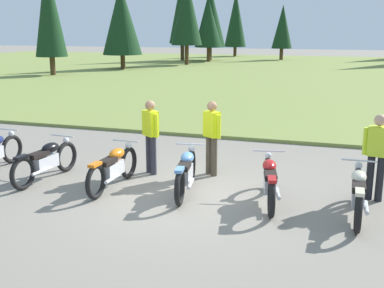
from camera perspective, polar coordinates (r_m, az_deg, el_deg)
The scene contains 11 objects.
ground_plane at distance 9.44m, azimuth -1.13°, elevation -6.14°, with size 140.00×140.00×0.00m, color gray.
grass_moorland at distance 35.63m, azimuth 13.31°, elevation 8.27°, with size 80.00×44.00×0.10m, color olive.
forest_treeline at distance 41.88m, azimuth 18.27°, elevation 14.69°, with size 38.56×29.58×8.33m.
motorcycle_black at distance 10.70m, azimuth -17.12°, elevation -1.90°, with size 0.62×2.10×0.88m.
motorcycle_orange at distance 9.87m, azimuth -9.42°, elevation -2.76°, with size 0.62×2.10×0.88m.
motorcycle_sky_blue at distance 9.44m, azimuth -0.72°, elevation -3.34°, with size 0.67×2.09×0.88m.
motorcycle_red at distance 9.01m, azimuth 9.30°, elevation -4.36°, with size 0.72×2.08×0.88m.
motorcycle_cream at distance 8.74m, azimuth 19.32°, elevation -5.55°, with size 0.62×2.10×0.88m.
rider_checking_bike at distance 9.54m, azimuth 21.37°, elevation -0.94°, with size 0.54×0.28×1.67m.
rider_in_hivis_vest at distance 10.48m, azimuth 2.39°, elevation 1.26°, with size 0.47×0.39×1.67m.
rider_with_back_turned at distance 10.61m, azimuth -4.99°, elevation 1.37°, with size 0.47×0.39×1.67m.
Camera 1 is at (2.91, -8.39, 3.21)m, focal length 44.39 mm.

